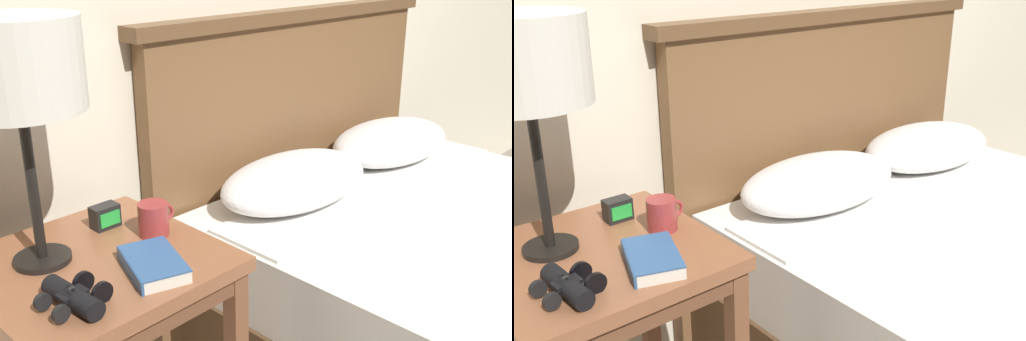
# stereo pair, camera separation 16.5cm
# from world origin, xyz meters

# --- Properties ---
(nightstand) EXTENTS (0.54, 0.53, 0.66)m
(nightstand) POSITION_xyz_m (-0.71, 0.65, 0.56)
(nightstand) COLOR brown
(nightstand) RESTS_ON ground_plane
(table_lamp) EXTENTS (0.28, 0.28, 0.55)m
(table_lamp) POSITION_xyz_m (-0.80, 0.73, 1.10)
(table_lamp) COLOR black
(table_lamp) RESTS_ON nightstand
(book_on_nightstand) EXTENTS (0.17, 0.21, 0.03)m
(book_on_nightstand) POSITION_xyz_m (-0.65, 0.51, 0.67)
(book_on_nightstand) COLOR silver
(book_on_nightstand) RESTS_ON nightstand
(binoculars_pair) EXTENTS (0.14, 0.16, 0.05)m
(binoculars_pair) POSITION_xyz_m (-0.85, 0.51, 0.68)
(binoculars_pair) COLOR black
(binoculars_pair) RESTS_ON nightstand
(coffee_mug) EXTENTS (0.10, 0.08, 0.08)m
(coffee_mug) POSITION_xyz_m (-0.54, 0.65, 0.70)
(coffee_mug) COLOR #993333
(coffee_mug) RESTS_ON nightstand
(alarm_clock) EXTENTS (0.07, 0.05, 0.06)m
(alarm_clock) POSITION_xyz_m (-0.60, 0.78, 0.69)
(alarm_clock) COLOR black
(alarm_clock) RESTS_ON nightstand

